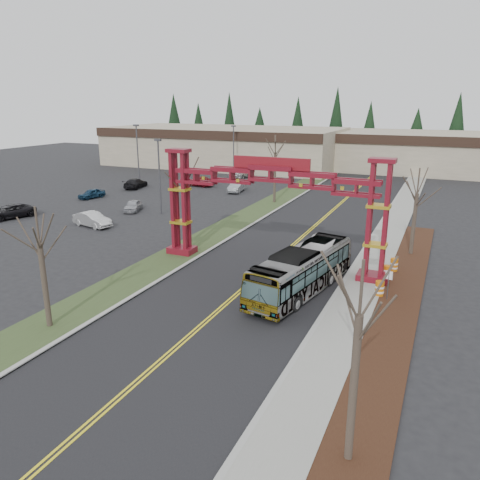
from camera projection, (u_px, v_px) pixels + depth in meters
The scene contains 35 objects.
ground at pixel (130, 388), 21.36m from camera, with size 200.00×200.00×0.00m, color black.
road at pixel (296, 243), 43.23m from camera, with size 12.00×110.00×0.02m, color black.
lane_line_left at pixel (295, 242), 43.28m from camera, with size 0.12×100.00×0.01m, color yellow.
lane_line_right at pixel (297, 243), 43.18m from camera, with size 0.12×100.00×0.01m, color yellow.
curb_right at pixel (363, 250), 40.81m from camera, with size 0.30×110.00×0.15m, color #A5A6A0.
sidewalk_right at pixel (380, 252), 40.24m from camera, with size 2.60×110.00×0.14m, color gray.
landscape_strip at pixel (390, 335), 26.11m from camera, with size 2.60×50.00×0.12m, color black.
grass_median at pixel (219, 233), 46.35m from camera, with size 4.00×110.00×0.08m, color #334522.
curb_left at pixel (235, 235), 45.62m from camera, with size 0.30×110.00×0.15m, color #A5A6A0.
gateway_arch at pixel (271, 192), 35.40m from camera, with size 18.20×1.60×8.90m.
retail_building_west at pixel (225, 146), 94.98m from camera, with size 46.00×22.30×7.50m.
retail_building_east at pixel (438, 152), 86.42m from camera, with size 38.00×20.30×7.00m.
conifer_treeline at pixel (393, 131), 99.92m from camera, with size 116.10×5.60×13.00m.
transit_bus at pixel (302, 271), 31.67m from camera, with size 2.61×11.14×3.10m, color #9D9FA5.
silver_sedan at pixel (322, 246), 39.32m from camera, with size 1.78×5.10×1.68m, color #A5A8AD.
parked_car_near_a at pixel (133, 206), 55.55m from camera, with size 1.56×3.87×1.32m, color #A7A9AF.
parked_car_near_b at pixel (92, 219), 48.65m from camera, with size 1.60×4.60×1.52m, color silver.
parked_car_near_c at pixel (10, 212), 52.15m from camera, with size 2.48×5.37×1.49m, color black.
parked_car_mid_a at pixel (199, 181), 71.86m from camera, with size 2.04×5.03×1.46m, color maroon.
parked_car_mid_b at pixel (92, 194), 62.85m from camera, with size 1.51×3.75×1.28m, color navy.
parked_car_far_a at pixel (237, 187), 67.26m from camera, with size 1.62×4.63×1.53m, color #A3A6AA.
parked_car_far_b at pixel (240, 174), 79.65m from camera, with size 2.41×5.23×1.45m, color silver.
parked_car_far_c at pixel (136, 183), 70.21m from camera, with size 2.04×5.02×1.46m, color black.
bare_tree_median_near at pixel (39, 244), 25.75m from camera, with size 3.18×3.18×7.15m.
bare_tree_median_mid at pixel (184, 185), 39.20m from camera, with size 2.98×2.98×7.85m.
bare_tree_median_far at pixel (275, 153), 58.65m from camera, with size 3.30×3.30×8.55m.
bare_tree_right_near at pixel (359, 316), 15.45m from camera, with size 2.94×2.94×7.74m.
bare_tree_right_far at pixel (417, 194), 38.42m from camera, with size 3.20×3.20×7.39m.
light_pole_near at pixel (159, 171), 52.83m from camera, with size 0.74×0.37×8.55m.
light_pole_mid at pixel (138, 151), 70.97m from camera, with size 0.80×0.40×9.23m.
light_pole_far at pixel (234, 147), 79.97m from camera, with size 0.75×0.37×8.65m.
street_sign at pixel (389, 280), 30.26m from camera, with size 0.46×0.18×2.08m.
barrel_south at pixel (379, 289), 31.14m from camera, with size 0.60×0.60×1.12m.
barrel_mid at pixel (386, 272), 34.46m from camera, with size 0.53×0.53×0.99m.
barrel_north at pixel (394, 265), 35.67m from camera, with size 0.59×0.59×1.10m.
Camera 1 is at (12.14, -14.88, 12.59)m, focal length 35.00 mm.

